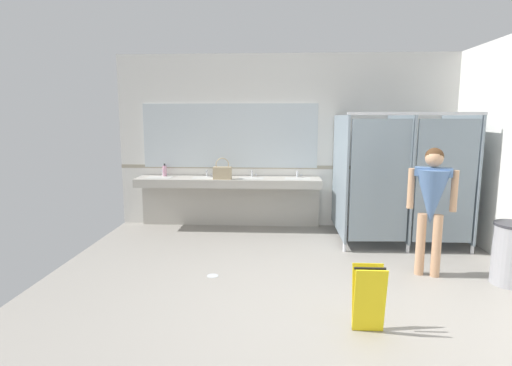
{
  "coord_description": "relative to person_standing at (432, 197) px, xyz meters",
  "views": [
    {
      "loc": [
        -0.24,
        -4.16,
        1.92
      ],
      "look_at": [
        -0.49,
        0.43,
        1.19
      ],
      "focal_mm": 29.05,
      "sensor_mm": 36.0,
      "label": 1
    }
  ],
  "objects": [
    {
      "name": "ground_plane",
      "position": [
        -1.59,
        -0.8,
        -1.03
      ],
      "size": [
        6.14,
        6.81,
        0.1
      ],
      "primitive_type": "cube",
      "color": "gray"
    },
    {
      "name": "wall_back",
      "position": [
        -1.59,
        2.36,
        0.52
      ],
      "size": [
        6.14,
        0.12,
        3.0
      ],
      "primitive_type": "cube",
      "color": "silver",
      "rests_on": "ground_plane"
    },
    {
      "name": "wall_back_tile_band",
      "position": [
        -1.59,
        2.3,
        0.07
      ],
      "size": [
        6.14,
        0.01,
        0.06
      ],
      "primitive_type": "cube",
      "color": "#9E937F",
      "rests_on": "wall_back"
    },
    {
      "name": "vanity_counter",
      "position": [
        -2.69,
        2.1,
        -0.33
      ],
      "size": [
        3.16,
        0.53,
        1.0
      ],
      "color": "#B2ADA3",
      "rests_on": "ground_plane"
    },
    {
      "name": "mirror_panel",
      "position": [
        -2.69,
        2.29,
        0.62
      ],
      "size": [
        3.06,
        0.02,
        1.11
      ],
      "primitive_type": "cube",
      "color": "silver",
      "rests_on": "wall_back"
    },
    {
      "name": "bathroom_stalls",
      "position": [
        0.03,
        1.35,
        0.06
      ],
      "size": [
        1.86,
        1.48,
        1.99
      ],
      "color": "gray",
      "rests_on": "ground_plane"
    },
    {
      "name": "person_standing",
      "position": [
        0.0,
        0.0,
        0.0
      ],
      "size": [
        0.53,
        0.51,
        1.57
      ],
      "color": "tan",
      "rests_on": "ground_plane"
    },
    {
      "name": "handbag",
      "position": [
        -2.77,
        1.88,
        0.02
      ],
      "size": [
        0.31,
        0.15,
        0.36
      ],
      "color": "tan",
      "rests_on": "vanity_counter"
    },
    {
      "name": "soap_dispenser",
      "position": [
        -3.84,
        2.18,
        0.0
      ],
      "size": [
        0.07,
        0.07,
        0.22
      ],
      "color": "#D899B2",
      "rests_on": "vanity_counter"
    },
    {
      "name": "wet_floor_sign",
      "position": [
        -1.01,
        -1.4,
        -0.67
      ],
      "size": [
        0.28,
        0.19,
        0.61
      ],
      "color": "yellow",
      "rests_on": "ground_plane"
    },
    {
      "name": "floor_drain_cover",
      "position": [
        -2.63,
        -0.18,
        -0.98
      ],
      "size": [
        0.14,
        0.14,
        0.01
      ],
      "primitive_type": "cylinder",
      "color": "#B7BABF",
      "rests_on": "ground_plane"
    }
  ]
}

